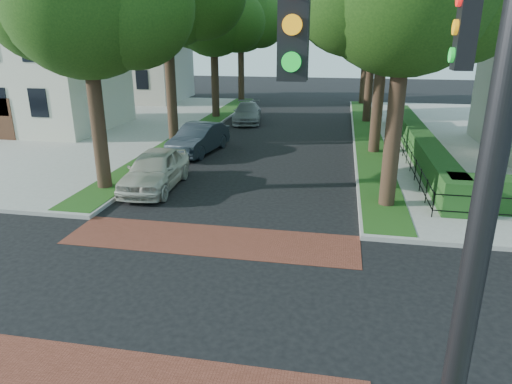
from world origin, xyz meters
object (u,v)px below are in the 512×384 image
traffic_signal (461,169)px  parked_car_middle (199,139)px  parked_car_front (155,169)px  parked_car_rear (247,113)px

traffic_signal → parked_car_middle: 20.31m
traffic_signal → parked_car_middle: bearing=115.2°
traffic_signal → parked_car_front: size_ratio=1.72×
traffic_signal → parked_car_front: (-8.47, 12.05, -3.91)m
parked_car_front → parked_car_rear: size_ratio=0.99×
parked_car_middle → parked_car_rear: size_ratio=1.00×
parked_car_front → parked_car_middle: size_ratio=0.99×
traffic_signal → parked_car_rear: size_ratio=1.71×
traffic_signal → parked_car_front: traffic_signal is taller
parked_car_rear → traffic_signal: bearing=-82.4°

